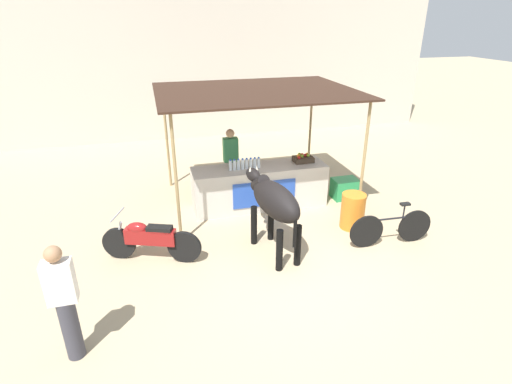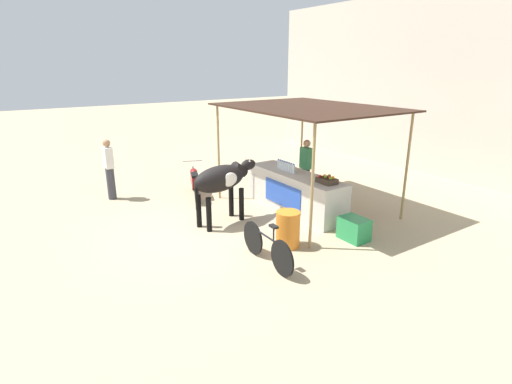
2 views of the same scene
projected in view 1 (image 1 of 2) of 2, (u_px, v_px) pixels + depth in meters
ground_plane at (291, 257)px, 7.28m from camera, size 60.00×60.00×0.00m
building_wall_far at (211, 51)px, 13.46m from camera, size 16.00×0.50×5.81m
stall_counter at (260, 187)px, 9.02m from camera, size 3.00×0.82×0.96m
stall_awning at (256, 95)px, 8.47m from camera, size 4.20×3.20×2.58m
water_bottle_row at (245, 164)px, 8.65m from camera, size 0.70×0.07×0.25m
fruit_crate at (303, 159)px, 9.09m from camera, size 0.44×0.32×0.18m
vendor_behind_counter at (231, 162)px, 9.42m from camera, size 0.34×0.22×1.65m
cooler_box at (345, 188)px, 9.53m from camera, size 0.60×0.44×0.48m
water_barrel at (353, 211)px, 8.15m from camera, size 0.49×0.49×0.74m
cow at (274, 201)px, 7.03m from camera, size 0.79×1.85×1.44m
motorcycle_parked at (150, 239)px, 7.04m from camera, size 1.71×0.82×0.90m
bicycle_leaning at (391, 228)px, 7.56m from camera, size 1.66×0.12×0.85m
passerby_on_street at (65, 303)px, 4.85m from camera, size 0.34×0.22×1.65m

